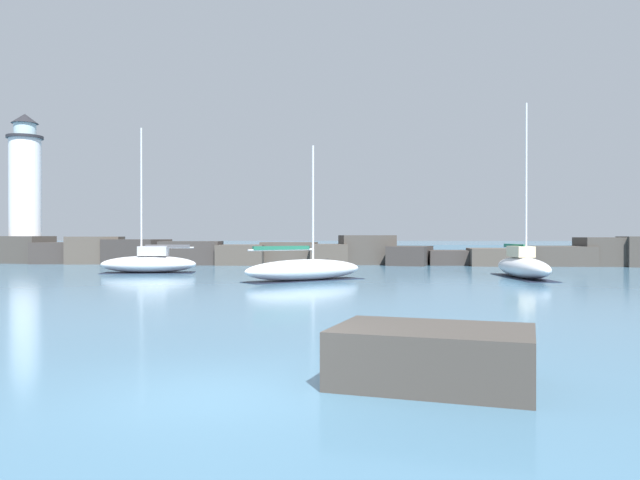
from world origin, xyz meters
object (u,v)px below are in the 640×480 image
(sailboat_moored_0, at_px, (522,266))
(sailboat_moored_1, at_px, (149,263))
(sailboat_moored_4, at_px, (304,270))
(lighthouse, at_px, (25,198))
(mooring_buoy_orange_near, at_px, (327,265))

(sailboat_moored_0, xyz_separation_m, sailboat_moored_1, (-23.66, 2.75, -0.04))
(sailboat_moored_0, bearing_deg, sailboat_moored_4, -164.73)
(lighthouse, relative_size, sailboat_moored_0, 1.36)
(lighthouse, bearing_deg, sailboat_moored_4, -36.29)
(sailboat_moored_0, distance_m, mooring_buoy_orange_near, 14.22)
(sailboat_moored_0, xyz_separation_m, sailboat_moored_4, (-12.53, -3.42, -0.11))
(lighthouse, distance_m, sailboat_moored_0, 44.81)
(sailboat_moored_4, bearing_deg, lighthouse, 143.71)
(sailboat_moored_1, relative_size, mooring_buoy_orange_near, 11.06)
(sailboat_moored_4, height_order, mooring_buoy_orange_near, sailboat_moored_4)
(lighthouse, xyz_separation_m, mooring_buoy_orange_near, (28.84, -9.98, -5.63))
(sailboat_moored_1, bearing_deg, sailboat_moored_4, -29.00)
(lighthouse, distance_m, sailboat_moored_1, 23.29)
(lighthouse, height_order, sailboat_moored_0, lighthouse)
(sailboat_moored_1, xyz_separation_m, sailboat_moored_4, (11.13, -6.17, -0.06))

